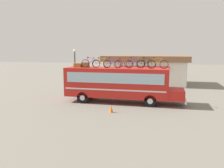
% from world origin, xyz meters
% --- Properties ---
extents(ground_plane, '(120.00, 120.00, 0.00)m').
position_xyz_m(ground_plane, '(0.00, 0.00, 0.00)').
color(ground_plane, slate).
extents(bus, '(10.72, 2.67, 3.17)m').
position_xyz_m(bus, '(0.22, -0.00, 1.81)').
color(bus, red).
rests_on(bus, ground).
extents(luggage_bag_1, '(0.70, 0.55, 0.37)m').
position_xyz_m(luggage_bag_1, '(-3.70, -0.04, 3.36)').
color(luggage_bag_1, olive).
rests_on(luggage_bag_1, bus).
extents(luggage_bag_2, '(0.56, 0.45, 0.46)m').
position_xyz_m(luggage_bag_2, '(-2.93, -0.03, 3.40)').
color(luggage_bag_2, olive).
rests_on(luggage_bag_2, bus).
extents(rooftop_bicycle_1, '(1.77, 0.44, 0.98)m').
position_xyz_m(rooftop_bicycle_1, '(-2.35, -0.38, 3.58)').
color(rooftop_bicycle_1, black).
rests_on(rooftop_bicycle_1, bus).
extents(rooftop_bicycle_2, '(1.71, 0.44, 0.93)m').
position_xyz_m(rooftop_bicycle_2, '(-1.33, -0.34, 3.56)').
color(rooftop_bicycle_2, black).
rests_on(rooftop_bicycle_2, bus).
extents(rooftop_bicycle_3, '(1.77, 0.44, 0.92)m').
position_xyz_m(rooftop_bicycle_3, '(-0.40, 0.16, 3.56)').
color(rooftop_bicycle_3, black).
rests_on(rooftop_bicycle_3, bus).
extents(rooftop_bicycle_4, '(1.74, 0.44, 0.86)m').
position_xyz_m(rooftop_bicycle_4, '(0.66, -0.28, 3.54)').
color(rooftop_bicycle_4, black).
rests_on(rooftop_bicycle_4, bus).
extents(rooftop_bicycle_5, '(1.81, 0.44, 0.96)m').
position_xyz_m(rooftop_bicycle_5, '(1.58, 0.13, 3.57)').
color(rooftop_bicycle_5, black).
rests_on(rooftop_bicycle_5, bus).
extents(rooftop_bicycle_6, '(1.69, 0.44, 0.96)m').
position_xyz_m(rooftop_bicycle_6, '(2.65, 0.23, 3.57)').
color(rooftop_bicycle_6, black).
rests_on(rooftop_bicycle_6, bus).
extents(rooftop_bicycle_7, '(1.80, 0.44, 0.97)m').
position_xyz_m(rooftop_bicycle_7, '(3.63, -0.17, 3.58)').
color(rooftop_bicycle_7, black).
rests_on(rooftop_bicycle_7, bus).
extents(roadside_building, '(11.68, 6.73, 3.97)m').
position_xyz_m(roadside_building, '(1.54, 12.70, 2.03)').
color(roadside_building, silver).
rests_on(roadside_building, ground).
extents(traffic_cone, '(0.29, 0.29, 0.55)m').
position_xyz_m(traffic_cone, '(0.34, -3.54, 0.28)').
color(traffic_cone, orange).
rests_on(traffic_cone, ground).
extents(street_lamp, '(0.35, 0.35, 4.85)m').
position_xyz_m(street_lamp, '(-6.11, 5.01, 3.08)').
color(street_lamp, '#38383D').
rests_on(street_lamp, ground).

